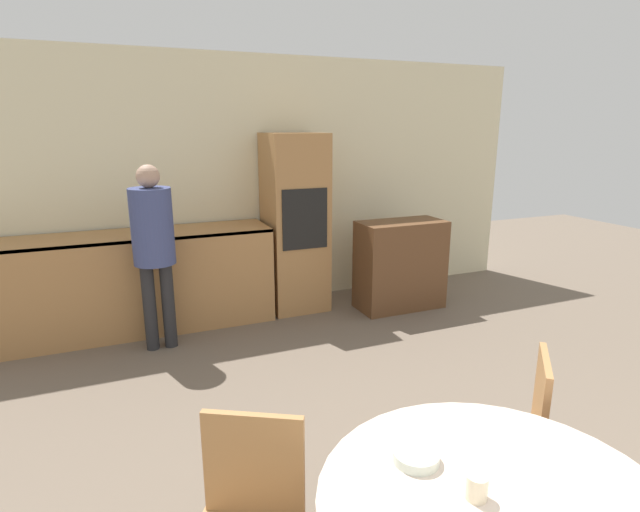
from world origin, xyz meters
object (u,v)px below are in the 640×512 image
oven_unit (295,223)px  bowl_near (416,457)px  chair_far_right (514,430)px  cup (477,487)px  sideboard (400,265)px  person_standing (153,238)px

oven_unit → bowl_near: (-0.85, -3.56, -0.13)m
chair_far_right → bowl_near: 0.86m
chair_far_right → cup: chair_far_right is taller
oven_unit → sideboard: size_ratio=1.95×
oven_unit → cup: (-0.77, -3.78, -0.11)m
person_standing → sideboard: bearing=1.8°
sideboard → person_standing: bearing=-178.2°
oven_unit → cup: bearing=-101.5°
sideboard → person_standing: (-2.47, -0.08, 0.52)m
oven_unit → person_standing: (-1.45, -0.52, 0.07)m
chair_far_right → oven_unit: bearing=-139.5°
person_standing → bowl_near: bearing=-78.8°
chair_far_right → bowl_near: size_ratio=5.52×
bowl_near → cup: bearing=-71.5°
sideboard → chair_far_right: 3.03m
chair_far_right → person_standing: size_ratio=0.56×
oven_unit → person_standing: 1.54m
person_standing → cup: (0.67, -3.26, -0.18)m
chair_far_right → bowl_near: (-0.75, -0.30, 0.28)m
cup → person_standing: bearing=101.7°
cup → oven_unit: bearing=78.5°
oven_unit → cup: size_ratio=22.47×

